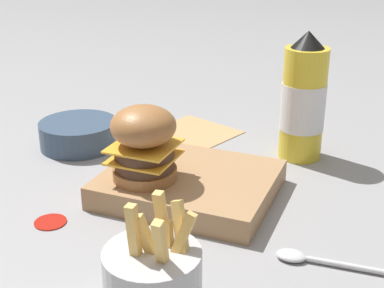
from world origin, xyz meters
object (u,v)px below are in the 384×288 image
burger (144,143)px  spoon (309,259)px  serving_board (192,184)px  fries_basket (153,285)px  ketchup_bottle (303,101)px  side_bowl (79,133)px

burger → spoon: burger is taller
serving_board → fries_basket: (0.07, -0.28, 0.03)m
burger → spoon: size_ratio=0.79×
fries_basket → spoon: 0.22m
ketchup_bottle → fries_basket: size_ratio=1.59×
spoon → serving_board: bearing=-32.4°
burger → ketchup_bottle: 0.32m
fries_basket → side_bowl: bearing=131.9°
serving_board → burger: 0.11m
ketchup_bottle → fries_basket: ketchup_bottle is taller
side_bowl → fries_basket: bearing=-48.1°
fries_basket → side_bowl: 0.52m
serving_board → burger: burger is taller
burger → side_bowl: burger is taller
serving_board → burger: bearing=-145.8°
side_bowl → spoon: 0.53m
burger → serving_board: bearing=34.2°
serving_board → ketchup_bottle: size_ratio=1.12×
serving_board → ketchup_bottle: 0.26m
serving_board → side_bowl: side_bowl is taller
serving_board → fries_basket: size_ratio=1.78×
burger → ketchup_bottle: (0.19, 0.26, 0.01)m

